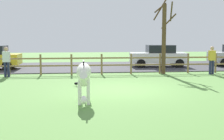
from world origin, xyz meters
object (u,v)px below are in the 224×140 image
at_px(crow_on_grass, 77,83).
at_px(visitor_left_of_tree, 6,60).
at_px(bare_tree, 164,36).
at_px(parked_car_white, 159,56).
at_px(zebra, 84,75).
at_px(visitor_right_of_tree, 212,59).

distance_m(crow_on_grass, visitor_left_of_tree, 5.21).
xyz_separation_m(bare_tree, visitor_left_of_tree, (-8.93, -0.48, -1.34)).
bearing_deg(crow_on_grass, parked_car_white, 52.48).
distance_m(zebra, visitor_right_of_tree, 9.95).
relative_size(bare_tree, visitor_left_of_tree, 2.75).
bearing_deg(visitor_left_of_tree, zebra, -58.67).
xyz_separation_m(bare_tree, parked_car_white, (0.71, 3.65, -1.40)).
relative_size(visitor_left_of_tree, visitor_right_of_tree, 1.00).
height_order(zebra, visitor_right_of_tree, visitor_right_of_tree).
relative_size(zebra, visitor_right_of_tree, 1.18).
height_order(crow_on_grass, visitor_right_of_tree, visitor_right_of_tree).
xyz_separation_m(bare_tree, visitor_right_of_tree, (2.68, -0.68, -1.34)).
distance_m(zebra, parked_car_white, 12.19).
relative_size(bare_tree, parked_car_white, 1.10).
xyz_separation_m(crow_on_grass, visitor_left_of_tree, (-3.82, 3.45, 0.78)).
xyz_separation_m(crow_on_grass, visitor_right_of_tree, (7.79, 3.25, 0.78)).
bearing_deg(crow_on_grass, visitor_right_of_tree, 22.67).
distance_m(parked_car_white, visitor_left_of_tree, 10.48).
height_order(crow_on_grass, parked_car_white, parked_car_white).
height_order(zebra, parked_car_white, parked_car_white).
bearing_deg(zebra, visitor_right_of_tree, 41.06).
distance_m(bare_tree, parked_car_white, 3.97).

